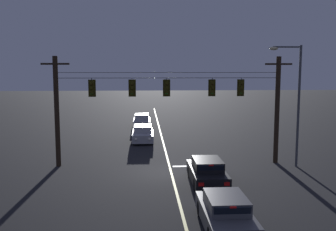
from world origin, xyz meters
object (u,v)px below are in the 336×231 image
traffic_light_left_inner (132,88)px  car_waiting_second_near (225,213)px  car_waiting_near_lane (207,172)px  car_oncoming_lead (143,134)px  traffic_light_leftmost (92,88)px  traffic_light_right_inner (212,88)px  street_lamp_corner (294,94)px  traffic_light_centre (167,88)px  car_oncoming_trailing (142,121)px  traffic_light_rightmost (241,88)px

traffic_light_left_inner → car_waiting_second_near: size_ratio=0.28×
car_waiting_near_lane → car_oncoming_lead: same height
traffic_light_left_inner → traffic_light_leftmost: bearing=180.0°
traffic_light_right_inner → street_lamp_corner: size_ratio=0.16×
traffic_light_leftmost → car_waiting_second_near: 13.08m
street_lamp_corner → car_oncoming_lead: bearing=135.9°
traffic_light_centre → car_oncoming_lead: size_ratio=0.28×
traffic_light_centre → street_lamp_corner: 8.18m
traffic_light_centre → car_oncoming_trailing: 17.42m
car_oncoming_lead → car_waiting_second_near: same height
traffic_light_centre → car_waiting_second_near: bearing=-80.7°
traffic_light_left_inner → car_waiting_near_lane: traffic_light_left_inner is taller
traffic_light_left_inner → car_waiting_near_lane: size_ratio=0.28×
street_lamp_corner → traffic_light_rightmost: bearing=161.6°
traffic_light_left_inner → traffic_light_centre: size_ratio=1.00×
traffic_light_left_inner → car_waiting_near_lane: bearing=-46.0°
traffic_light_leftmost → street_lamp_corner: size_ratio=0.16×
traffic_light_leftmost → car_waiting_second_near: bearing=-57.9°
car_waiting_near_lane → street_lamp_corner: bearing=28.5°
traffic_light_centre → car_waiting_near_lane: 6.55m
car_oncoming_trailing → car_waiting_second_near: bearing=-82.8°
traffic_light_left_inner → car_oncoming_lead: (0.64, 8.36, -4.45)m
car_waiting_near_lane → street_lamp_corner: 8.07m
car_waiting_second_near → street_lamp_corner: (6.40, 9.36, 4.07)m
traffic_light_leftmost → street_lamp_corner: 12.99m
traffic_light_rightmost → car_waiting_near_lane: (-2.96, -4.38, -4.45)m
car_oncoming_trailing → car_waiting_second_near: (3.44, -27.16, 0.00)m
car_oncoming_lead → car_waiting_second_near: bearing=-80.0°
traffic_light_left_inner → traffic_light_right_inner: size_ratio=1.00×
car_oncoming_lead → car_waiting_near_lane: bearing=-74.3°
traffic_light_left_inner → car_oncoming_lead: size_ratio=0.28×
car_waiting_second_near → street_lamp_corner: bearing=55.6°
traffic_light_rightmost → traffic_light_centre: bearing=180.0°
car_waiting_near_lane → street_lamp_corner: size_ratio=0.55×
traffic_light_leftmost → traffic_light_centre: 4.84m
traffic_light_left_inner → car_waiting_second_near: 11.99m
car_oncoming_trailing → street_lamp_corner: 20.74m
car_waiting_second_near → street_lamp_corner: 12.05m
traffic_light_left_inner → traffic_light_rightmost: (7.18, 0.00, 0.00)m
traffic_light_leftmost → car_waiting_near_lane: traffic_light_leftmost is taller
car_waiting_near_lane → car_oncoming_lead: bearing=105.7°
car_waiting_near_lane → car_waiting_second_near: same height
traffic_light_leftmost → car_oncoming_lead: size_ratio=0.28×
car_oncoming_lead → traffic_light_right_inner: bearing=-61.1°
traffic_light_left_inner → traffic_light_centre: (2.25, 0.00, 0.00)m
car_oncoming_lead → street_lamp_corner: size_ratio=0.56×
car_oncoming_trailing → traffic_light_rightmost: bearing=-68.3°
car_waiting_near_lane → car_oncoming_lead: (-3.59, 12.74, -0.00)m
traffic_light_leftmost → traffic_light_left_inner: size_ratio=1.00×
traffic_light_rightmost → traffic_light_left_inner: bearing=180.0°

